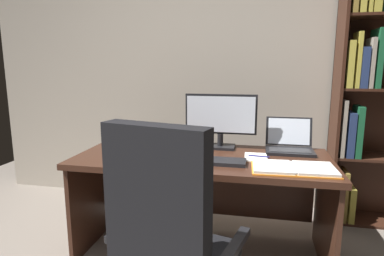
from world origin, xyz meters
TOP-DOWN VIEW (x-y plane):
  - wall_back at (0.00, 2.04)m, footprint 4.66×0.12m
  - desk at (-0.01, 1.12)m, footprint 1.74×0.76m
  - bookshelf at (1.34, 1.81)m, footprint 0.96×0.32m
  - office_chair at (-0.02, 0.24)m, footprint 0.69×0.60m
  - monitor at (0.08, 1.29)m, footprint 0.54×0.16m
  - laptop at (0.59, 1.30)m, footprint 0.33×0.29m
  - keyboard at (0.08, 0.89)m, footprint 0.42×0.15m
  - computer_mouse at (-0.22, 0.89)m, footprint 0.06×0.10m
  - reading_stand_with_book at (-0.37, 1.34)m, footprint 0.28×0.25m
  - open_binder at (0.58, 0.84)m, footprint 0.50×0.30m
  - notepad at (0.35, 1.06)m, footprint 0.16×0.21m
  - pen at (0.37, 1.06)m, footprint 0.14×0.03m

SIDE VIEW (x-z plane):
  - office_chair at x=-0.02m, z-range -0.08..1.01m
  - desk at x=-0.01m, z-range 0.17..0.89m
  - notepad at x=0.35m, z-range 0.72..0.73m
  - open_binder at x=0.58m, z-range 0.72..0.74m
  - keyboard at x=0.08m, z-range 0.72..0.74m
  - pen at x=0.37m, z-range 0.73..0.74m
  - computer_mouse at x=-0.22m, z-range 0.72..0.76m
  - laptop at x=0.59m, z-range 0.65..0.89m
  - reading_stand_with_book at x=-0.37m, z-range 0.72..0.85m
  - monitor at x=0.08m, z-range 0.72..1.13m
  - bookshelf at x=1.34m, z-range 0.02..2.31m
  - wall_back at x=0.00m, z-range 0.00..2.74m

